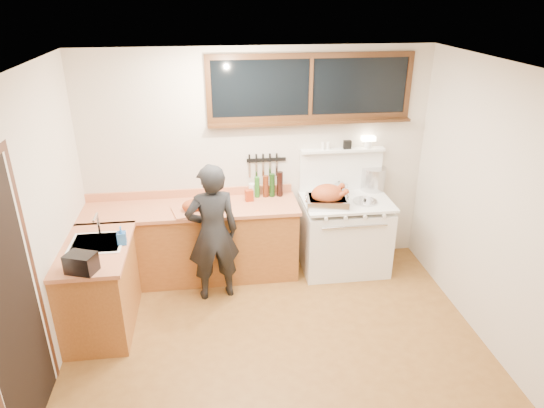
{
  "coord_description": "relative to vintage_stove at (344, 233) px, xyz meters",
  "views": [
    {
      "loc": [
        -0.54,
        -3.6,
        3.16
      ],
      "look_at": [
        0.05,
        0.85,
        1.15
      ],
      "focal_mm": 32.0,
      "sensor_mm": 36.0,
      "label": 1
    }
  ],
  "objects": [
    {
      "name": "cutting_board",
      "position": [
        -1.77,
        -0.1,
        0.49
      ],
      "size": [
        0.49,
        0.41,
        0.14
      ],
      "color": "#C4744D",
      "rests_on": "counter_back"
    },
    {
      "name": "bottle_cluster",
      "position": [
        -0.87,
        0.22,
        0.57
      ],
      "size": [
        0.33,
        0.07,
        0.3
      ],
      "color": "black",
      "rests_on": "counter_back"
    },
    {
      "name": "left_doorway",
      "position": [
        -2.99,
        -1.96,
        0.62
      ],
      "size": [
        0.02,
        1.04,
        2.17
      ],
      "color": "black",
      "rests_on": "ground"
    },
    {
      "name": "roast_turkey",
      "position": [
        -0.26,
        -0.13,
        0.54
      ],
      "size": [
        0.51,
        0.4,
        0.25
      ],
      "color": "silver",
      "rests_on": "vintage_stove"
    },
    {
      "name": "pot_lid",
      "position": [
        0.19,
        -0.1,
        0.45
      ],
      "size": [
        0.3,
        0.3,
        0.04
      ],
      "color": "silver",
      "rests_on": "vintage_stove"
    },
    {
      "name": "soap_bottle",
      "position": [
        -2.43,
        -0.75,
        0.53
      ],
      "size": [
        0.09,
        0.09,
        0.18
      ],
      "color": "#225CAA",
      "rests_on": "counter_left"
    },
    {
      "name": "knife_strip",
      "position": [
        -0.92,
        0.32,
        0.84
      ],
      "size": [
        0.46,
        0.03,
        0.28
      ],
      "color": "black",
      "rests_on": "room_shell"
    },
    {
      "name": "saucepan",
      "position": [
        -0.03,
        0.15,
        0.5
      ],
      "size": [
        0.18,
        0.3,
        0.13
      ],
      "color": "silver",
      "rests_on": "vintage_stove"
    },
    {
      "name": "room_shell",
      "position": [
        -1.0,
        -1.41,
        1.18
      ],
      "size": [
        4.1,
        3.6,
        2.65
      ],
      "color": "beige",
      "rests_on": "ground"
    },
    {
      "name": "vintage_stove",
      "position": [
        0.0,
        0.0,
        0.0
      ],
      "size": [
        1.02,
        0.74,
        1.57
      ],
      "color": "white",
      "rests_on": "ground"
    },
    {
      "name": "sink_unit",
      "position": [
        -2.68,
        -0.71,
        0.38
      ],
      "size": [
        0.5,
        0.45,
        0.37
      ],
      "color": "white",
      "rests_on": "counter_left"
    },
    {
      "name": "counter_back",
      "position": [
        -1.8,
        0.04,
        -0.01
      ],
      "size": [
        2.44,
        0.64,
        1.0
      ],
      "color": "brown",
      "rests_on": "ground"
    },
    {
      "name": "stockpot",
      "position": [
        0.4,
        0.28,
        0.57
      ],
      "size": [
        0.32,
        0.32,
        0.28
      ],
      "color": "silver",
      "rests_on": "vintage_stove"
    },
    {
      "name": "back_window",
      "position": [
        -0.4,
        0.31,
        1.6
      ],
      "size": [
        2.32,
        0.13,
        0.77
      ],
      "color": "black",
      "rests_on": "room_shell"
    },
    {
      "name": "pitcher",
      "position": [
        -1.08,
        0.27,
        0.51
      ],
      "size": [
        0.1,
        0.1,
        0.15
      ],
      "color": "white",
      "rests_on": "counter_back"
    },
    {
      "name": "ground_plane",
      "position": [
        -1.0,
        -1.41,
        -0.48
      ],
      "size": [
        4.0,
        3.5,
        0.02
      ],
      "primitive_type": "cube",
      "color": "brown"
    },
    {
      "name": "man",
      "position": [
        -1.56,
        -0.4,
        0.31
      ],
      "size": [
        0.62,
        0.46,
        1.55
      ],
      "color": "black",
      "rests_on": "ground"
    },
    {
      "name": "toaster",
      "position": [
        -2.7,
        -1.22,
        0.52
      ],
      "size": [
        0.3,
        0.25,
        0.17
      ],
      "color": "black",
      "rests_on": "counter_left"
    },
    {
      "name": "counter_left",
      "position": [
        -2.7,
        -0.79,
        -0.01
      ],
      "size": [
        0.64,
        1.09,
        0.9
      ],
      "color": "brown",
      "rests_on": "ground"
    },
    {
      "name": "coffee_tin",
      "position": [
        -1.13,
        0.12,
        0.5
      ],
      "size": [
        0.1,
        0.09,
        0.13
      ],
      "color": "maroon",
      "rests_on": "counter_back"
    }
  ]
}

